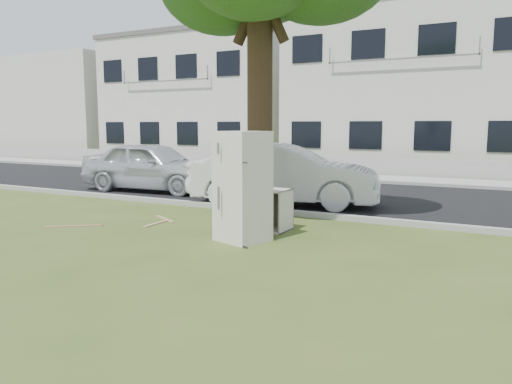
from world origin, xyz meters
The scene contains 16 objects.
ground centered at (0.00, 0.00, 0.00)m, with size 120.00×120.00×0.00m, color #384C1B.
road centered at (0.00, 6.00, 0.01)m, with size 120.00×7.00×0.01m, color black.
kerb_near centered at (0.00, 2.45, 0.00)m, with size 120.00×0.18×0.12m, color gray.
kerb_far centered at (0.00, 9.55, 0.00)m, with size 120.00×0.18×0.12m, color gray.
sidewalk centered at (0.00, 11.00, 0.01)m, with size 120.00×2.80×0.01m, color gray.
low_wall centered at (0.00, 12.60, 0.35)m, with size 120.00×0.15×0.70m, color gray.
townhouse_left centered at (-12.00, 17.50, 3.52)m, with size 10.20×8.16×7.04m.
townhouse_center centered at (0.00, 17.50, 3.72)m, with size 11.22×8.16×7.44m.
filler_left centered at (-26.00, 18.00, 3.20)m, with size 16.00×9.00×6.40m, color beige.
fridge centered at (0.32, -0.23, 0.97)m, with size 0.80×0.74×1.94m, color beige.
cabinet centered at (0.20, 0.79, 0.41)m, with size 1.04×0.64×0.81m, color beige.
plank_a centered at (-3.30, -0.79, 0.01)m, with size 1.12×0.09×0.02m, color olive.
plank_b centered at (-2.15, 0.70, 0.01)m, with size 0.89×0.09×0.02m, color #A37F55.
plank_c centered at (-2.00, 0.24, 0.01)m, with size 0.83×0.09×0.02m, color #9E8458.
car_center centered at (-0.68, 3.69, 0.78)m, with size 1.66×4.76×1.57m, color silver.
car_left centered at (-5.45, 4.29, 0.77)m, with size 1.82×4.53×1.54m, color #B4B8BC.
Camera 1 is at (4.62, -7.79, 2.05)m, focal length 35.00 mm.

